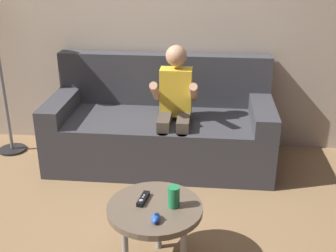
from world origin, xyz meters
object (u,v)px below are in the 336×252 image
at_px(coffee_table, 155,212).
at_px(nunchuk_blue, 156,218).
at_px(game_remote_black_near_edge, 143,199).
at_px(soda_can, 174,197).
at_px(couch, 161,127).
at_px(person_seated_on_couch, 175,104).

distance_m(coffee_table, nunchuk_blue, 0.16).
relative_size(coffee_table, game_remote_black_near_edge, 3.70).
bearing_deg(soda_can, game_remote_black_near_edge, 167.58).
relative_size(couch, nunchuk_blue, 20.33).
bearing_deg(nunchuk_blue, coffee_table, 99.04).
distance_m(couch, game_remote_black_near_edge, 1.32).
relative_size(person_seated_on_couch, game_remote_black_near_edge, 7.12).
height_order(person_seated_on_couch, game_remote_black_near_edge, person_seated_on_couch).
xyz_separation_m(coffee_table, game_remote_black_near_edge, (-0.07, 0.04, 0.06)).
distance_m(game_remote_black_near_edge, soda_can, 0.19).
relative_size(person_seated_on_couch, soda_can, 8.40).
bearing_deg(person_seated_on_couch, couch, 125.46).
distance_m(person_seated_on_couch, coffee_table, 1.19).
bearing_deg(couch, person_seated_on_couch, -54.54).
xyz_separation_m(person_seated_on_couch, nunchuk_blue, (0.01, -1.31, -0.15)).
xyz_separation_m(person_seated_on_couch, game_remote_black_near_edge, (-0.08, -1.12, -0.16)).
height_order(game_remote_black_near_edge, nunchuk_blue, nunchuk_blue).
bearing_deg(game_remote_black_near_edge, couch, 92.14).
bearing_deg(game_remote_black_near_edge, nunchuk_blue, -63.02).
height_order(couch, person_seated_on_couch, person_seated_on_couch).
bearing_deg(nunchuk_blue, soda_can, 60.71).
distance_m(coffee_table, soda_can, 0.15).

